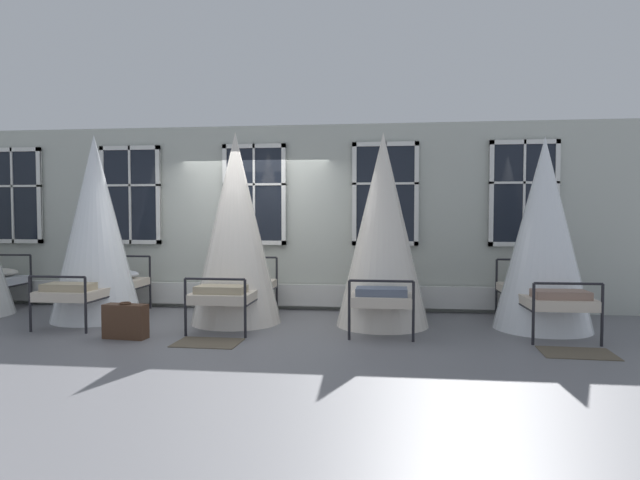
# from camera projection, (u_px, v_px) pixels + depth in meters

# --- Properties ---
(ground) EXTENTS (25.25, 25.25, 0.00)m
(ground) POSITION_uv_depth(u_px,v_px,m) (236.00, 322.00, 7.99)
(ground) COLOR slate
(back_wall_with_windows) EXTENTS (13.62, 0.10, 3.08)m
(back_wall_with_windows) POSITION_uv_depth(u_px,v_px,m) (256.00, 218.00, 9.18)
(back_wall_with_windows) COLOR #B2B7AD
(back_wall_with_windows) RESTS_ON ground
(window_bank) EXTENTS (9.79, 0.10, 2.70)m
(window_bank) POSITION_uv_depth(u_px,v_px,m) (254.00, 248.00, 9.09)
(window_bank) COLOR black
(window_bank) RESTS_ON ground
(cot_second) EXTENTS (1.32, 2.01, 2.79)m
(cot_second) POSITION_uv_depth(u_px,v_px,m) (96.00, 231.00, 8.19)
(cot_second) COLOR black
(cot_second) RESTS_ON ground
(cot_third) EXTENTS (1.32, 2.01, 2.79)m
(cot_third) POSITION_uv_depth(u_px,v_px,m) (236.00, 231.00, 7.94)
(cot_third) COLOR black
(cot_third) RESTS_ON ground
(cot_fourth) EXTENTS (1.32, 2.01, 2.75)m
(cot_fourth) POSITION_uv_depth(u_px,v_px,m) (383.00, 233.00, 7.72)
(cot_fourth) COLOR black
(cot_fourth) RESTS_ON ground
(cot_fifth) EXTENTS (1.32, 2.01, 2.66)m
(cot_fifth) POSITION_uv_depth(u_px,v_px,m) (543.00, 237.00, 7.47)
(cot_fifth) COLOR black
(cot_fifth) RESTS_ON ground
(rug_third) EXTENTS (0.82, 0.58, 0.01)m
(rug_third) POSITION_uv_depth(u_px,v_px,m) (208.00, 343.00, 6.68)
(rug_third) COLOR brown
(rug_third) RESTS_ON ground
(rug_fifth) EXTENTS (0.82, 0.60, 0.01)m
(rug_fifth) POSITION_uv_depth(u_px,v_px,m) (577.00, 353.00, 6.18)
(rug_fifth) COLOR brown
(rug_fifth) RESTS_ON ground
(suitcase_dark) EXTENTS (0.58, 0.26, 0.47)m
(suitcase_dark) POSITION_uv_depth(u_px,v_px,m) (126.00, 321.00, 6.93)
(suitcase_dark) COLOR #472D1E
(suitcase_dark) RESTS_ON ground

